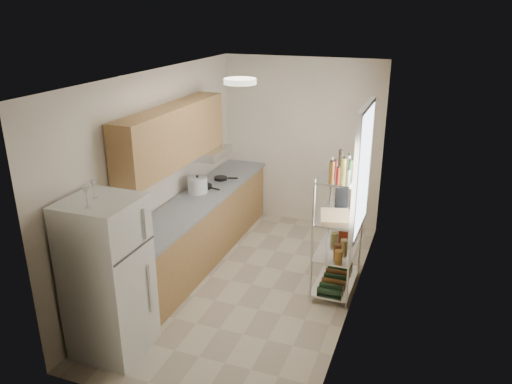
% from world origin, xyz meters
% --- Properties ---
extents(room, '(2.52, 4.42, 2.62)m').
position_xyz_m(room, '(0.00, 0.00, 1.30)').
color(room, beige).
rests_on(room, ground).
extents(counter_run, '(0.63, 3.51, 0.90)m').
position_xyz_m(counter_run, '(-0.92, 0.44, 0.45)').
color(counter_run, '#A97B48').
rests_on(counter_run, ground).
extents(upper_cabinets, '(0.33, 2.20, 0.72)m').
position_xyz_m(upper_cabinets, '(-1.05, 0.10, 1.81)').
color(upper_cabinets, '#A97B48').
rests_on(upper_cabinets, room).
extents(range_hood, '(0.50, 0.60, 0.12)m').
position_xyz_m(range_hood, '(-1.00, 0.90, 1.39)').
color(range_hood, '#B7BABC').
rests_on(range_hood, room).
extents(window, '(0.06, 1.00, 1.46)m').
position_xyz_m(window, '(1.23, 0.35, 1.55)').
color(window, white).
rests_on(window, room).
extents(bakers_rack, '(0.45, 0.90, 1.73)m').
position_xyz_m(bakers_rack, '(1.00, 0.30, 1.11)').
color(bakers_rack, silver).
rests_on(bakers_rack, ground).
extents(ceiling_dome, '(0.34, 0.34, 0.05)m').
position_xyz_m(ceiling_dome, '(0.00, -0.30, 2.57)').
color(ceiling_dome, white).
rests_on(ceiling_dome, room).
extents(refrigerator, '(0.67, 0.67, 1.63)m').
position_xyz_m(refrigerator, '(-0.87, -1.63, 0.81)').
color(refrigerator, silver).
rests_on(refrigerator, ground).
extents(wine_glass_a, '(0.07, 0.07, 0.21)m').
position_xyz_m(wine_glass_a, '(-0.85, -1.81, 1.73)').
color(wine_glass_a, silver).
rests_on(wine_glass_a, refrigerator).
extents(wine_glass_b, '(0.06, 0.06, 0.18)m').
position_xyz_m(wine_glass_b, '(-0.94, -1.60, 1.72)').
color(wine_glass_b, silver).
rests_on(wine_glass_b, refrigerator).
extents(rice_cooker, '(0.27, 0.27, 0.22)m').
position_xyz_m(rice_cooker, '(-1.01, 0.60, 1.01)').
color(rice_cooker, silver).
rests_on(rice_cooker, counter_run).
extents(frying_pan_large, '(0.28, 0.28, 0.04)m').
position_xyz_m(frying_pan_large, '(-1.02, 0.79, 0.92)').
color(frying_pan_large, black).
rests_on(frying_pan_large, counter_run).
extents(frying_pan_small, '(0.25, 0.25, 0.04)m').
position_xyz_m(frying_pan_small, '(-0.93, 1.20, 0.92)').
color(frying_pan_small, black).
rests_on(frying_pan_small, counter_run).
extents(cutting_board, '(0.43, 0.50, 0.03)m').
position_xyz_m(cutting_board, '(0.98, 0.15, 1.03)').
color(cutting_board, tan).
rests_on(cutting_board, bakers_rack).
extents(espresso_machine, '(0.19, 0.24, 0.25)m').
position_xyz_m(espresso_machine, '(0.96, 0.63, 1.14)').
color(espresso_machine, black).
rests_on(espresso_machine, bakers_rack).
extents(storage_bag, '(0.12, 0.15, 0.17)m').
position_xyz_m(storage_bag, '(1.01, 0.63, 0.65)').
color(storage_bag, maroon).
rests_on(storage_bag, bakers_rack).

